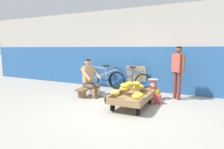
# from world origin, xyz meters

# --- Properties ---
(ground_plane) EXTENTS (80.00, 80.00, 0.00)m
(ground_plane) POSITION_xyz_m (0.00, 0.00, 0.00)
(ground_plane) COLOR #A39E93
(back_wall) EXTENTS (16.00, 0.30, 2.86)m
(back_wall) POSITION_xyz_m (0.00, 2.78, 1.43)
(back_wall) COLOR #2D609E
(back_wall) RESTS_ON ground
(banana_cart) EXTENTS (0.89, 1.47, 0.36)m
(banana_cart) POSITION_xyz_m (0.14, 0.64, 0.24)
(banana_cart) COLOR #99754C
(banana_cart) RESTS_ON ground
(banana_pile) EXTENTS (0.88, 1.35, 0.27)m
(banana_pile) POSITION_xyz_m (0.08, 0.67, 0.46)
(banana_pile) COLOR yellow
(banana_pile) RESTS_ON banana_cart
(low_bench) EXTENTS (0.40, 1.12, 0.27)m
(low_bench) POSITION_xyz_m (-1.58, 1.20, 0.20)
(low_bench) COLOR brown
(low_bench) RESTS_ON ground
(vendor_seated) EXTENTS (0.73, 0.61, 1.14)m
(vendor_seated) POSITION_xyz_m (-1.50, 1.17, 0.57)
(vendor_seated) COLOR tan
(vendor_seated) RESTS_ON ground
(plastic_crate) EXTENTS (0.36, 0.28, 0.30)m
(plastic_crate) POSITION_xyz_m (0.39, 1.64, 0.15)
(plastic_crate) COLOR gold
(plastic_crate) RESTS_ON ground
(weighing_scale) EXTENTS (0.30, 0.30, 0.29)m
(weighing_scale) POSITION_xyz_m (0.39, 1.64, 0.45)
(weighing_scale) COLOR #28282D
(weighing_scale) RESTS_ON plastic_crate
(bicycle_near_left) EXTENTS (1.66, 0.48, 0.86)m
(bicycle_near_left) POSITION_xyz_m (-1.71, 2.41, 0.35)
(bicycle_near_left) COLOR black
(bicycle_near_left) RESTS_ON ground
(bicycle_far_left) EXTENTS (1.66, 0.48, 0.86)m
(bicycle_far_left) POSITION_xyz_m (-0.67, 2.41, 0.35)
(bicycle_far_left) COLOR black
(bicycle_far_left) RESTS_ON ground
(sign_board) EXTENTS (0.70, 0.28, 0.87)m
(sign_board) POSITION_xyz_m (-0.49, 2.61, 0.43)
(sign_board) COLOR #C6B289
(sign_board) RESTS_ON ground
(customer_adult) EXTENTS (0.40, 0.36, 1.53)m
(customer_adult) POSITION_xyz_m (1.00, 1.96, 0.95)
(customer_adult) COLOR brown
(customer_adult) RESTS_ON ground
(shopping_bag) EXTENTS (0.18, 0.12, 0.24)m
(shopping_bag) POSITION_xyz_m (0.62, 1.22, 0.12)
(shopping_bag) COLOR #D13D4C
(shopping_bag) RESTS_ON ground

